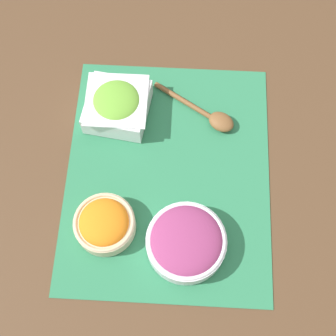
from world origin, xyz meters
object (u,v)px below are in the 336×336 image
lettuce_bowl (117,105)px  wooden_spoon (212,117)px  onion_bowl (186,242)px  carrot_bowl (105,224)px

lettuce_bowl → wooden_spoon: (0.00, 0.22, -0.02)m
lettuce_bowl → wooden_spoon: lettuce_bowl is taller
onion_bowl → wooden_spoon: (-0.30, 0.05, -0.02)m
wooden_spoon → lettuce_bowl: bearing=-91.3°
carrot_bowl → wooden_spoon: 0.35m
onion_bowl → wooden_spoon: 0.30m
carrot_bowl → wooden_spoon: carrot_bowl is taller
carrot_bowl → lettuce_bowl: lettuce_bowl is taller
carrot_bowl → lettuce_bowl: size_ratio=0.83×
onion_bowl → wooden_spoon: size_ratio=0.82×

